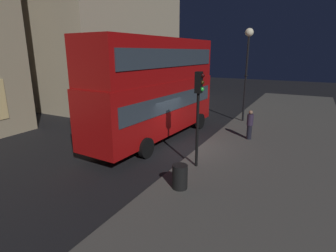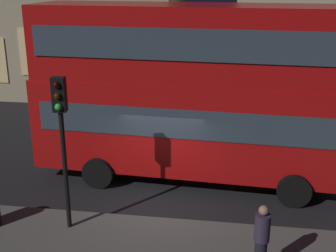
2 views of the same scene
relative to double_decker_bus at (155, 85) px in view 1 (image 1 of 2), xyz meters
name	(u,v)px [view 1 (image 1 of 2)]	position (x,y,z in m)	size (l,w,h in m)	color
ground_plane	(184,148)	(-0.69, -2.15, -3.13)	(80.00, 80.00, 0.00)	black
sidewalk_slab	(268,162)	(-0.69, -6.39, -3.07)	(44.00, 7.03, 0.12)	#4C4944
building_plain_facade	(105,29)	(9.06, 11.06, 3.94)	(15.40, 9.09, 14.15)	tan
double_decker_bus	(155,85)	(0.00, 0.00, 0.00)	(10.04, 3.20, 5.64)	#9E0C0C
traffic_light_near_kerb	(199,100)	(-2.78, -3.70, -0.11)	(0.34, 0.37, 4.04)	black
traffic_light_far_side	(186,73)	(10.80, 3.06, -0.12)	(0.34, 0.38, 4.20)	black
street_lamp	(248,52)	(6.22, -3.61, 1.76)	(0.56, 0.56, 6.33)	black
pedestrian	(250,124)	(2.12, -4.89, -2.16)	(0.35, 0.35, 1.67)	black
litter_bin	(180,177)	(-4.90, -3.91, -2.57)	(0.56, 0.56, 0.89)	black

